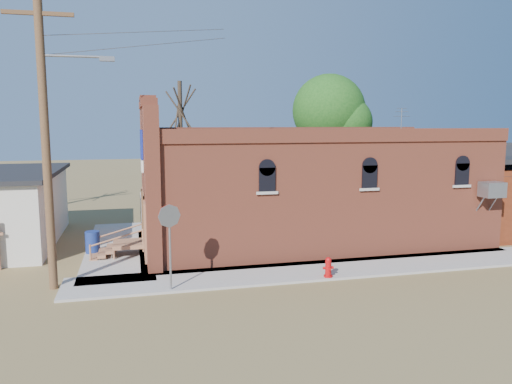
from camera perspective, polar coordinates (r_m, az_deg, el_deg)
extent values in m
plane|color=olive|center=(16.96, 6.31, -10.02)|extent=(120.00, 120.00, 0.00)
cube|color=#9E9991|center=(18.29, 9.80, -8.62)|extent=(19.00, 2.20, 0.08)
cube|color=#9E9991|center=(21.76, -15.34, -6.12)|extent=(2.60, 10.00, 0.08)
cube|color=#AD4D34|center=(22.19, 6.35, 0.20)|extent=(14.00, 7.00, 4.50)
cube|color=black|center=(22.00, 6.44, 6.14)|extent=(13.80, 6.80, 0.12)
cube|color=#AD4D34|center=(20.76, -12.07, 1.35)|extent=(0.50, 7.40, 5.80)
cube|color=navy|center=(19.47, -12.92, 4.15)|extent=(0.08, 1.10, 1.56)
cube|color=gray|center=(21.76, 25.38, 0.26)|extent=(0.85, 0.65, 0.60)
cube|color=#55200E|center=(27.06, 25.57, -0.54)|extent=(5.00, 6.00, 3.20)
cylinder|color=#4B2D1E|center=(16.54, -22.89, 4.84)|extent=(0.26, 0.26, 9.00)
cube|color=#4B2D1E|center=(16.83, -23.64, 18.21)|extent=(2.00, 0.12, 0.12)
cylinder|color=gray|center=(16.53, -20.23, 14.36)|extent=(1.80, 0.08, 0.08)
cube|color=gray|center=(16.46, -16.65, 14.37)|extent=(0.45, 0.22, 0.14)
cylinder|color=#3F3024|center=(28.29, -8.57, 4.86)|extent=(0.24, 0.24, 7.50)
cylinder|color=#3F3024|center=(30.97, 8.22, 4.01)|extent=(0.28, 0.28, 6.30)
sphere|color=#194914|center=(30.91, 8.32, 9.19)|extent=(4.40, 4.40, 4.40)
cylinder|color=#B20A0C|center=(17.14, 8.24, -9.48)|extent=(0.34, 0.34, 0.06)
cylinder|color=#B20A0C|center=(17.05, 8.26, -8.57)|extent=(0.23, 0.23, 0.51)
sphere|color=#B20A0C|center=(16.98, 8.27, -7.71)|extent=(0.21, 0.21, 0.21)
cylinder|color=#B20A0C|center=(16.94, 8.42, -8.68)|extent=(0.11, 0.12, 0.09)
cylinder|color=#B20A0C|center=(17.00, 7.84, -8.60)|extent=(0.12, 0.11, 0.09)
cylinder|color=#B20A0C|center=(17.10, 8.67, -8.52)|extent=(0.12, 0.11, 0.09)
cylinder|color=gray|center=(15.65, -9.79, -6.68)|extent=(0.07, 0.07, 2.43)
cylinder|color=gray|center=(15.39, -9.88, -2.72)|extent=(0.70, 0.26, 0.73)
cylinder|color=red|center=(15.44, -9.89, -2.69)|extent=(0.70, 0.26, 0.73)
cylinder|color=navy|center=(20.95, -18.18, -5.45)|extent=(0.63, 0.63, 0.86)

